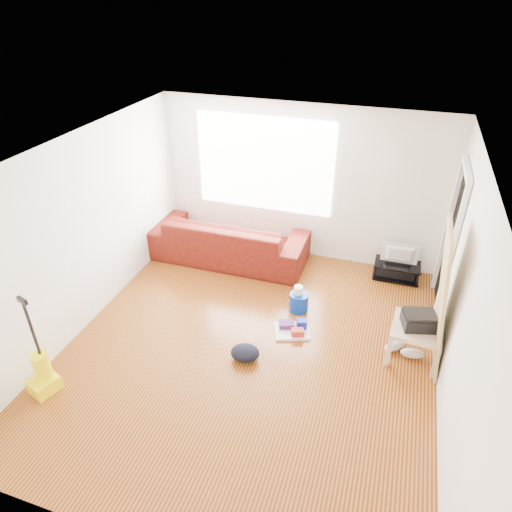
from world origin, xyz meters
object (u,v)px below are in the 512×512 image
(tv_stand, at_px, (396,270))
(bucket, at_px, (298,309))
(sofa, at_px, (230,258))
(side_table, at_px, (417,331))
(cleaning_tray, at_px, (293,329))
(backpack, at_px, (245,359))
(vacuum, at_px, (43,374))

(tv_stand, height_order, bucket, tv_stand)
(sofa, relative_size, tv_stand, 3.64)
(sofa, xyz_separation_m, side_table, (2.97, -1.45, 0.40))
(cleaning_tray, bearing_deg, bucket, 95.23)
(cleaning_tray, xyz_separation_m, backpack, (-0.44, -0.67, -0.05))
(backpack, bearing_deg, sofa, 106.14)
(side_table, relative_size, bucket, 2.35)
(side_table, distance_m, backpack, 2.10)
(vacuum, bearing_deg, sofa, 90.93)
(side_table, relative_size, cleaning_tray, 1.15)
(tv_stand, xyz_separation_m, bucket, (-1.25, -1.25, -0.14))
(sofa, xyz_separation_m, vacuum, (-0.98, -3.29, 0.23))
(tv_stand, relative_size, bucket, 2.58)
(tv_stand, relative_size, cleaning_tray, 1.27)
(sofa, height_order, tv_stand, sofa)
(sofa, height_order, cleaning_tray, sofa)
(sofa, distance_m, cleaning_tray, 2.07)
(bucket, xyz_separation_m, cleaning_tray, (0.04, -0.48, 0.05))
(side_table, height_order, vacuum, vacuum)
(tv_stand, height_order, cleaning_tray, tv_stand)
(tv_stand, distance_m, cleaning_tray, 2.12)
(bucket, xyz_separation_m, vacuum, (-2.40, -2.31, 0.23))
(backpack, bearing_deg, side_table, 10.14)
(side_table, height_order, backpack, side_table)
(sofa, xyz_separation_m, bucket, (1.42, -0.98, 0.00))
(side_table, xyz_separation_m, bucket, (-1.55, 0.47, -0.40))
(bucket, bearing_deg, side_table, -16.77)
(side_table, distance_m, bucket, 1.67)
(bucket, bearing_deg, tv_stand, 44.98)
(cleaning_tray, bearing_deg, sofa, 134.87)
(bucket, distance_m, vacuum, 3.34)
(sofa, relative_size, backpack, 7.04)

